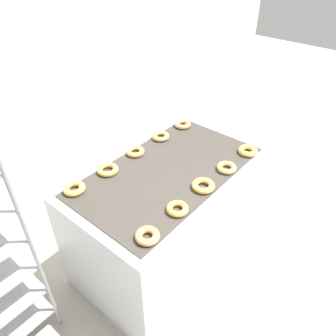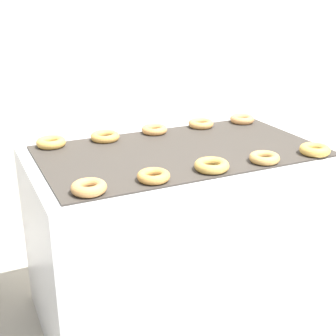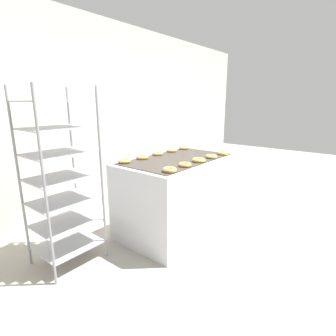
{
  "view_description": "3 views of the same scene",
  "coord_description": "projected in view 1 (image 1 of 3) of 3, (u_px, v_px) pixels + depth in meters",
  "views": [
    {
      "loc": [
        -1.44,
        -0.52,
        2.38
      ],
      "look_at": [
        0.0,
        0.7,
        0.96
      ],
      "focal_mm": 35.0,
      "sensor_mm": 36.0,
      "label": 1
    },
    {
      "loc": [
        -1.0,
        -1.29,
        1.69
      ],
      "look_at": [
        0.0,
        0.85,
        0.8
      ],
      "focal_mm": 50.0,
      "sensor_mm": 36.0,
      "label": 2
    },
    {
      "loc": [
        -2.55,
        -1.2,
        1.63
      ],
      "look_at": [
        0.0,
        0.85,
        0.8
      ],
      "focal_mm": 28.0,
      "sensor_mm": 36.0,
      "label": 3
    }
  ],
  "objects": [
    {
      "name": "fryer_machine",
      "position": [
        168.0,
        217.0,
        2.65
      ],
      "size": [
        1.5,
        0.89,
        0.94
      ],
      "color": "silver",
      "rests_on": "ground_plane"
    },
    {
      "name": "donut_near_rightmost",
      "position": [
        248.0,
        151.0,
        2.53
      ],
      "size": [
        0.15,
        0.15,
        0.04
      ],
      "primitive_type": "torus",
      "color": "gold",
      "rests_on": "fryer_machine"
    },
    {
      "name": "donut_far_leftmost",
      "position": [
        74.0,
        188.0,
        2.17
      ],
      "size": [
        0.15,
        0.15,
        0.04
      ],
      "primitive_type": "torus",
      "color": "gold",
      "rests_on": "fryer_machine"
    },
    {
      "name": "donut_far_rightmost",
      "position": [
        183.0,
        124.0,
        2.87
      ],
      "size": [
        0.14,
        0.14,
        0.04
      ],
      "primitive_type": "torus",
      "color": "tan",
      "rests_on": "fryer_machine"
    },
    {
      "name": "donut_far_center",
      "position": [
        135.0,
        152.0,
        2.52
      ],
      "size": [
        0.14,
        0.14,
        0.04
      ],
      "primitive_type": "torus",
      "color": "tan",
      "rests_on": "fryer_machine"
    },
    {
      "name": "wall_back",
      "position": [
        42.0,
        64.0,
        2.83
      ],
      "size": [
        8.0,
        0.05,
        2.8
      ],
      "color": "silver",
      "rests_on": "ground_plane"
    },
    {
      "name": "donut_near_right",
      "position": [
        227.0,
        168.0,
        2.36
      ],
      "size": [
        0.14,
        0.14,
        0.04
      ],
      "primitive_type": "torus",
      "color": "tan",
      "rests_on": "fryer_machine"
    },
    {
      "name": "glaze_bin",
      "position": [
        246.0,
        178.0,
        3.47
      ],
      "size": [
        0.29,
        0.36,
        0.43
      ],
      "color": "silver",
      "rests_on": "ground_plane"
    },
    {
      "name": "donut_near_center",
      "position": [
        204.0,
        185.0,
        2.2
      ],
      "size": [
        0.16,
        0.16,
        0.04
      ],
      "primitive_type": "torus",
      "color": "gold",
      "rests_on": "fryer_machine"
    },
    {
      "name": "donut_near_leftmost",
      "position": [
        147.0,
        236.0,
        1.84
      ],
      "size": [
        0.14,
        0.14,
        0.04
      ],
      "primitive_type": "torus",
      "color": "tan",
      "rests_on": "fryer_machine"
    },
    {
      "name": "ground_plane",
      "position": [
        235.0,
        300.0,
        2.58
      ],
      "size": [
        14.0,
        14.0,
        0.0
      ],
      "primitive_type": "plane",
      "color": "#9E998E"
    },
    {
      "name": "donut_near_left",
      "position": [
        177.0,
        209.0,
        2.02
      ],
      "size": [
        0.14,
        0.14,
        0.04
      ],
      "primitive_type": "torus",
      "color": "gold",
      "rests_on": "fryer_machine"
    },
    {
      "name": "donut_far_right",
      "position": [
        161.0,
        136.0,
        2.71
      ],
      "size": [
        0.15,
        0.15,
        0.04
      ],
      "primitive_type": "torus",
      "color": "tan",
      "rests_on": "fryer_machine"
    },
    {
      "name": "donut_far_left",
      "position": [
        108.0,
        170.0,
        2.34
      ],
      "size": [
        0.15,
        0.15,
        0.04
      ],
      "primitive_type": "torus",
      "color": "gold",
      "rests_on": "fryer_machine"
    }
  ]
}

